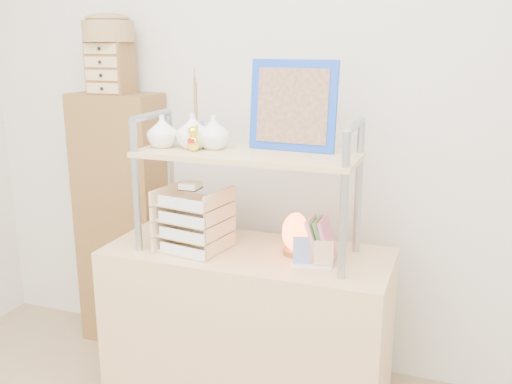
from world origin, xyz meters
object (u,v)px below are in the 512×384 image
cabinet (122,221)px  salt_lamp (295,233)px  desk (248,331)px  letter_tray (192,223)px

cabinet → salt_lamp: (1.05, -0.34, 0.17)m
desk → salt_lamp: (0.20, 0.03, 0.47)m
letter_tray → salt_lamp: size_ratio=1.65×
desk → letter_tray: (-0.22, -0.07, 0.49)m
cabinet → letter_tray: 0.80m
salt_lamp → desk: bearing=-171.6°
cabinet → letter_tray: (0.63, -0.44, 0.19)m
letter_tray → salt_lamp: bearing=13.6°
desk → salt_lamp: bearing=8.4°
cabinet → salt_lamp: cabinet is taller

